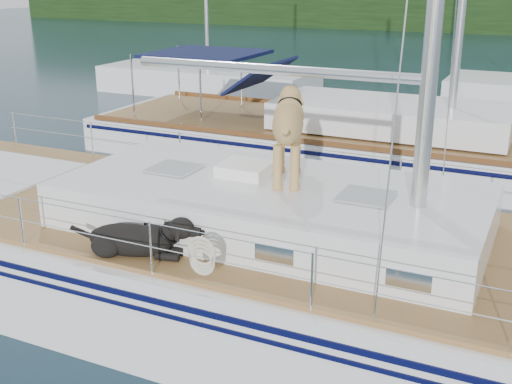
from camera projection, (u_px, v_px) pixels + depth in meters
The scene contains 5 objects.
ground at pixel (217, 301), 8.80m from camera, with size 120.00×120.00×0.00m, color black.
shore_bank at pixel (512, 24), 48.11m from camera, with size 92.00×1.00×1.20m, color #595147.
main_sailboat at pixel (222, 257), 8.53m from camera, with size 12.00×3.80×14.01m.
neighbor_sailboat at pixel (340, 148), 14.06m from camera, with size 11.00×3.50×13.30m.
bg_boat_west at pixel (208, 81), 23.86m from camera, with size 8.00×3.00×11.65m.
Camera 1 is at (3.83, -6.85, 4.27)m, focal length 45.00 mm.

